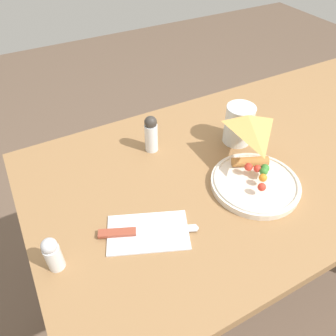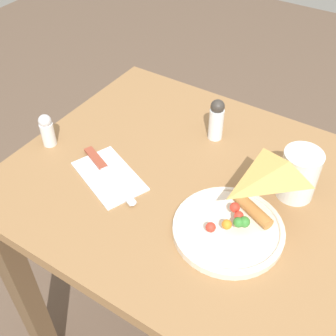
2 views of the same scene
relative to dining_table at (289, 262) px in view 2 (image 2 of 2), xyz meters
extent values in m
cube|color=olive|center=(0.00, 0.00, 0.10)|extent=(1.29, 0.66, 0.03)
cube|color=brown|center=(-0.59, -0.28, -0.28)|extent=(0.06, 0.06, 0.74)
cube|color=brown|center=(-0.59, 0.28, -0.28)|extent=(0.06, 0.06, 0.74)
cylinder|color=silver|center=(-0.12, -0.09, 0.13)|extent=(0.21, 0.21, 0.02)
torus|color=silver|center=(-0.12, -0.09, 0.14)|extent=(0.20, 0.20, 0.01)
pyramid|color=#DBA351|center=(-0.12, -0.10, 0.14)|extent=(0.15, 0.18, 0.02)
cylinder|color=#B77A3D|center=(-0.09, -0.03, 0.15)|extent=(0.09, 0.06, 0.02)
sphere|color=red|center=(-0.10, -0.07, 0.16)|extent=(0.02, 0.02, 0.02)
sphere|color=red|center=(-0.14, -0.13, 0.16)|extent=(0.02, 0.02, 0.02)
sphere|color=#388433|center=(-0.10, -0.09, 0.16)|extent=(0.02, 0.02, 0.02)
sphere|color=red|center=(-0.12, -0.06, 0.16)|extent=(0.02, 0.02, 0.02)
sphere|color=orange|center=(-0.11, -0.10, 0.16)|extent=(0.02, 0.02, 0.02)
sphere|color=#388433|center=(-0.09, -0.08, 0.16)|extent=(0.02, 0.02, 0.02)
cylinder|color=white|center=(-0.05, 0.08, 0.17)|extent=(0.08, 0.08, 0.11)
cylinder|color=white|center=(-0.05, 0.08, 0.16)|extent=(0.07, 0.07, 0.07)
torus|color=white|center=(-0.05, 0.08, 0.23)|extent=(0.08, 0.08, 0.00)
cube|color=silver|center=(-0.40, -0.09, 0.12)|extent=(0.20, 0.16, 0.00)
cube|color=#99422D|center=(-0.46, -0.07, 0.13)|extent=(0.08, 0.05, 0.01)
cube|color=silver|center=(-0.37, -0.11, 0.12)|extent=(0.13, 0.07, 0.00)
ellipsoid|color=silver|center=(-0.31, -0.13, 0.12)|extent=(0.03, 0.02, 0.00)
cylinder|color=silver|center=(-0.59, -0.08, 0.15)|extent=(0.03, 0.03, 0.06)
sphere|color=silver|center=(-0.59, -0.08, 0.19)|extent=(0.03, 0.03, 0.03)
cylinder|color=white|center=(-0.27, 0.16, 0.16)|extent=(0.03, 0.03, 0.08)
sphere|color=#38332D|center=(-0.27, 0.16, 0.21)|extent=(0.03, 0.03, 0.03)
camera|label=1|loc=(-0.56, -0.48, 0.69)|focal=35.00mm
camera|label=2|loc=(0.06, -0.58, 0.76)|focal=45.00mm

